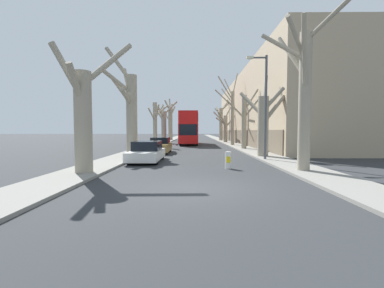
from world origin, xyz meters
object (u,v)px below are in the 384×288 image
at_px(double_decker_bus, 189,127).
at_px(parked_car_1, 160,146).
at_px(street_tree_left_3, 164,123).
at_px(street_tree_left_0, 84,114).
at_px(street_tree_left_1, 130,108).
at_px(traffic_bollard, 228,160).
at_px(street_tree_right_1, 263,121).
at_px(street_tree_left_2, 155,123).
at_px(street_tree_right_2, 244,120).
at_px(street_tree_right_0, 304,91).
at_px(lamp_post, 264,102).
at_px(street_tree_right_4, 225,126).
at_px(street_tree_right_5, 221,122).
at_px(street_tree_right_3, 232,112).
at_px(parked_car_0, 147,152).
at_px(street_tree_left_4, 170,121).

relative_size(double_decker_bus, parked_car_1, 2.29).
xyz_separation_m(street_tree_left_3, parked_car_1, (1.96, -18.83, -2.58)).
xyz_separation_m(street_tree_left_0, street_tree_left_1, (-0.28, 9.34, 1.07)).
height_order(street_tree_left_1, traffic_bollard, street_tree_left_1).
height_order(street_tree_right_1, traffic_bollard, street_tree_right_1).
xyz_separation_m(street_tree_left_2, street_tree_right_2, (10.22, -4.40, 0.15)).
height_order(street_tree_right_0, double_decker_bus, street_tree_right_0).
height_order(street_tree_right_0, lamp_post, street_tree_right_0).
bearing_deg(street_tree_left_3, street_tree_right_4, 6.03).
distance_m(street_tree_right_0, street_tree_right_5, 38.73).
relative_size(street_tree_right_2, double_decker_bus, 0.60).
bearing_deg(street_tree_right_3, street_tree_right_2, -87.21).
bearing_deg(lamp_post, street_tree_left_3, 111.36).
bearing_deg(lamp_post, street_tree_right_0, -83.06).
distance_m(street_tree_left_2, street_tree_left_3, 10.20).
bearing_deg(double_decker_bus, parked_car_0, -96.27).
bearing_deg(street_tree_right_1, street_tree_right_5, 89.95).
relative_size(street_tree_right_2, street_tree_right_5, 0.79).
bearing_deg(street_tree_left_4, street_tree_right_4, -42.53).
height_order(street_tree_right_0, parked_car_0, street_tree_right_0).
bearing_deg(traffic_bollard, street_tree_left_0, -164.03).
distance_m(street_tree_left_2, street_tree_right_5, 21.69).
bearing_deg(street_tree_right_5, street_tree_left_0, -104.66).
xyz_separation_m(parked_car_0, lamp_post, (7.78, 0.49, 3.32)).
height_order(street_tree_left_0, street_tree_right_2, street_tree_left_0).
distance_m(street_tree_left_0, street_tree_right_0, 10.37).
xyz_separation_m(street_tree_left_0, street_tree_right_4, (10.21, 31.53, 0.08)).
height_order(street_tree_left_4, parked_car_0, street_tree_left_4).
height_order(street_tree_left_1, street_tree_right_5, street_tree_left_1).
bearing_deg(street_tree_right_3, street_tree_right_5, 89.01).
bearing_deg(double_decker_bus, street_tree_left_2, -125.20).
relative_size(street_tree_right_0, street_tree_right_3, 0.81).
height_order(street_tree_left_0, street_tree_right_5, street_tree_right_5).
bearing_deg(traffic_bollard, street_tree_right_4, 83.50).
bearing_deg(street_tree_left_4, street_tree_left_3, -90.49).
relative_size(street_tree_right_1, street_tree_right_5, 0.83).
relative_size(street_tree_left_1, street_tree_right_5, 1.11).
xyz_separation_m(street_tree_left_0, street_tree_right_2, (10.38, 15.85, 0.38)).
xyz_separation_m(street_tree_left_4, street_tree_right_2, (10.33, -25.01, -0.82)).
xyz_separation_m(double_decker_bus, parked_car_1, (-2.30, -14.38, -1.93)).
bearing_deg(street_tree_right_3, street_tree_left_2, -163.93).
distance_m(street_tree_left_0, street_tree_right_4, 33.14).
relative_size(street_tree_right_4, traffic_bollard, 8.37).
bearing_deg(street_tree_right_2, street_tree_right_1, -90.70).
bearing_deg(street_tree_right_5, street_tree_left_2, -117.91).
relative_size(street_tree_left_2, double_decker_bus, 0.53).
relative_size(street_tree_right_1, street_tree_right_3, 0.67).
bearing_deg(traffic_bollard, street_tree_right_2, 75.72).
distance_m(street_tree_left_4, street_tree_right_4, 13.85).
bearing_deg(street_tree_left_4, lamp_post, -74.72).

